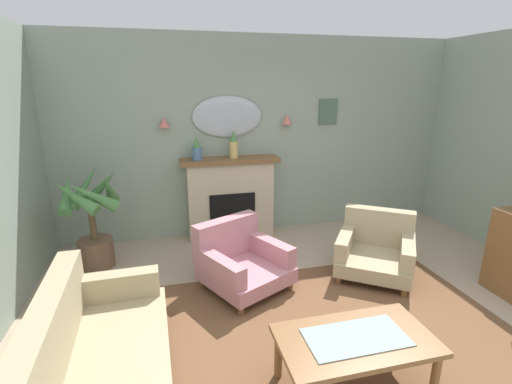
{
  "coord_description": "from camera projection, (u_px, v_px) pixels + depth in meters",
  "views": [
    {
      "loc": [
        -1.38,
        -2.32,
        2.15
      ],
      "look_at": [
        -0.4,
        1.59,
        0.96
      ],
      "focal_mm": 25.84,
      "sensor_mm": 36.0,
      "label": 1
    }
  ],
  "objects": [
    {
      "name": "wall_mirror",
      "position": [
        227.0,
        117.0,
        5.05
      ],
      "size": [
        0.96,
        0.06,
        0.56
      ],
      "primitive_type": "ellipsoid",
      "color": "#B2BCC6"
    },
    {
      "name": "potted_plant_tall_palm",
      "position": [
        92.0,
        218.0,
        4.33
      ],
      "size": [
        0.77,
        0.79,
        1.23
      ],
      "color": "brown",
      "rests_on": "ground"
    },
    {
      "name": "wall_sconce_right",
      "position": [
        287.0,
        119.0,
        5.22
      ],
      "size": [
        0.14,
        0.14,
        0.14
      ],
      "primitive_type": "cone",
      "color": "#D17066"
    },
    {
      "name": "wall_back",
      "position": [
        262.0,
        137.0,
        5.34
      ],
      "size": [
        6.73,
        0.1,
        2.8
      ],
      "primitive_type": "cube",
      "color": "#93A393",
      "rests_on": "ground"
    },
    {
      "name": "mantel_vase_left",
      "position": [
        234.0,
        145.0,
        5.01
      ],
      "size": [
        0.12,
        0.12,
        0.39
      ],
      "color": "tan",
      "rests_on": "fireplace"
    },
    {
      "name": "wall_sconce_left",
      "position": [
        164.0,
        122.0,
        4.82
      ],
      "size": [
        0.14,
        0.14,
        0.14
      ],
      "primitive_type": "cone",
      "color": "#D17066"
    },
    {
      "name": "mantel_vase_right",
      "position": [
        197.0,
        149.0,
        4.91
      ],
      "size": [
        0.14,
        0.14,
        0.33
      ],
      "color": "#4C7093",
      "rests_on": "fireplace"
    },
    {
      "name": "floral_couch",
      "position": [
        92.0,
        354.0,
        2.58
      ],
      "size": [
        0.91,
        1.74,
        0.76
      ],
      "color": "tan",
      "rests_on": "ground"
    },
    {
      "name": "floor",
      "position": [
        347.0,
        355.0,
        3.11
      ],
      "size": [
        6.73,
        6.58,
        0.1
      ],
      "primitive_type": "cube",
      "color": "tan",
      "rests_on": "ground"
    },
    {
      "name": "armchair_near_fireplace",
      "position": [
        376.0,
        248.0,
        4.29
      ],
      "size": [
        1.13,
        1.13,
        0.71
      ],
      "color": "tan",
      "rests_on": "ground"
    },
    {
      "name": "coffee_table",
      "position": [
        355.0,
        344.0,
        2.59
      ],
      "size": [
        1.1,
        0.6,
        0.45
      ],
      "color": "brown",
      "rests_on": "ground"
    },
    {
      "name": "framed_picture",
      "position": [
        328.0,
        112.0,
        5.4
      ],
      "size": [
        0.28,
        0.03,
        0.36
      ],
      "primitive_type": "cube",
      "color": "#4C6B56"
    },
    {
      "name": "armchair_by_coffee_table",
      "position": [
        240.0,
        260.0,
        4.01
      ],
      "size": [
        1.08,
        1.09,
        0.71
      ],
      "color": "#B77A84",
      "rests_on": "ground"
    },
    {
      "name": "fireplace",
      "position": [
        231.0,
        199.0,
        5.24
      ],
      "size": [
        1.36,
        0.36,
        1.16
      ],
      "color": "beige",
      "rests_on": "ground"
    },
    {
      "name": "patterned_rug",
      "position": [
        337.0,
        334.0,
        3.28
      ],
      "size": [
        3.2,
        2.4,
        0.01
      ],
      "primitive_type": "cube",
      "color": "brown",
      "rests_on": "ground"
    }
  ]
}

